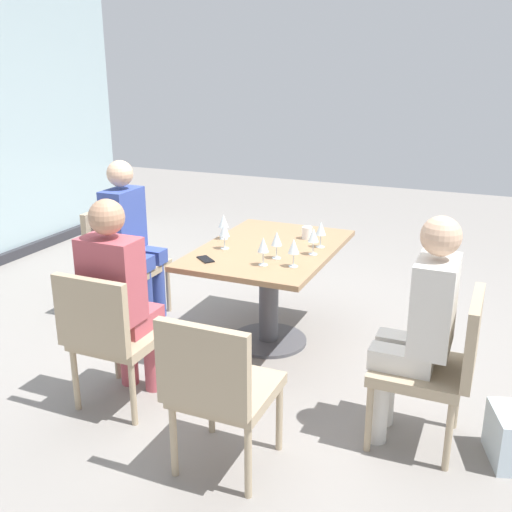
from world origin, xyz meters
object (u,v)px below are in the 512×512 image
at_px(chair_side_end, 218,385).
at_px(wine_glass_3, 263,245).
at_px(chair_near_window, 121,256).
at_px(chair_far_left, 110,332).
at_px(person_far_left, 119,292).
at_px(handbag_0, 508,437).
at_px(wine_glass_0, 277,239).
at_px(chair_front_left, 438,361).
at_px(wine_glass_4, 321,229).
at_px(wine_glass_5, 224,230).
at_px(dining_table_main, 269,271).
at_px(coffee_cup, 307,233).
at_px(person_near_window, 131,233).
at_px(wine_glass_2, 313,236).
at_px(person_front_left, 420,321).
at_px(wine_glass_6, 294,247).
at_px(wine_glass_1, 223,221).
at_px(cell_phone_on_table, 206,259).

distance_m(chair_side_end, wine_glass_3, 1.16).
height_order(chair_near_window, chair_far_left, same).
distance_m(person_far_left, handbag_0, 2.23).
bearing_deg(handbag_0, wine_glass_0, 51.44).
bearing_deg(chair_front_left, wine_glass_4, 45.36).
relative_size(chair_side_end, wine_glass_3, 4.70).
bearing_deg(wine_glass_5, dining_table_main, -58.89).
bearing_deg(wine_glass_0, person_far_left, 142.95).
bearing_deg(wine_glass_5, wine_glass_3, -119.90).
height_order(dining_table_main, wine_glass_5, wine_glass_5).
bearing_deg(chair_side_end, dining_table_main, 12.85).
bearing_deg(chair_far_left, coffee_cup, -24.75).
xyz_separation_m(chair_side_end, person_near_window, (1.46, 1.49, 0.20)).
xyz_separation_m(wine_glass_2, handbag_0, (-0.74, -1.31, -0.72)).
bearing_deg(person_far_left, person_front_left, -80.52).
height_order(person_front_left, wine_glass_4, person_front_left).
relative_size(chair_far_left, wine_glass_6, 4.70).
distance_m(chair_front_left, wine_glass_2, 1.25).
bearing_deg(person_near_window, wine_glass_4, -84.80).
xyz_separation_m(wine_glass_1, wine_glass_2, (-0.09, -0.71, 0.00)).
distance_m(chair_side_end, person_near_window, 2.10).
bearing_deg(person_front_left, person_near_window, 71.18).
distance_m(dining_table_main, wine_glass_6, 0.54).
bearing_deg(person_far_left, chair_near_window, 35.72).
xyz_separation_m(wine_glass_4, wine_glass_6, (-0.47, 0.03, 0.00)).
distance_m(coffee_cup, handbag_0, 1.93).
bearing_deg(chair_far_left, wine_glass_3, -37.59).
height_order(chair_near_window, wine_glass_0, wine_glass_0).
height_order(chair_side_end, wine_glass_0, wine_glass_0).
xyz_separation_m(person_front_left, cell_phone_on_table, (0.36, 1.43, 0.03)).
bearing_deg(wine_glass_5, wine_glass_2, -78.96).
height_order(dining_table_main, person_front_left, person_front_left).
relative_size(wine_glass_6, handbag_0, 0.62).
height_order(chair_far_left, person_far_left, person_far_left).
xyz_separation_m(person_near_window, person_far_left, (-1.07, -0.66, 0.00)).
relative_size(chair_near_window, person_front_left, 0.69).
xyz_separation_m(wine_glass_2, wine_glass_6, (-0.29, 0.04, 0.00)).
distance_m(dining_table_main, chair_front_left, 1.49).
bearing_deg(dining_table_main, chair_near_window, 90.00).
height_order(person_far_left, wine_glass_3, person_far_left).
distance_m(wine_glass_1, handbag_0, 2.30).
xyz_separation_m(dining_table_main, wine_glass_2, (-0.04, -0.33, 0.31)).
height_order(wine_glass_4, handbag_0, wine_glass_4).
height_order(wine_glass_3, wine_glass_5, same).
bearing_deg(wine_glass_0, wine_glass_6, -125.61).
bearing_deg(chair_far_left, chair_near_window, 33.11).
xyz_separation_m(person_near_window, wine_glass_3, (-0.38, -1.27, 0.16)).
bearing_deg(wine_glass_0, wine_glass_3, 170.23).
relative_size(dining_table_main, wine_glass_2, 7.03).
relative_size(wine_glass_0, wine_glass_3, 1.00).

